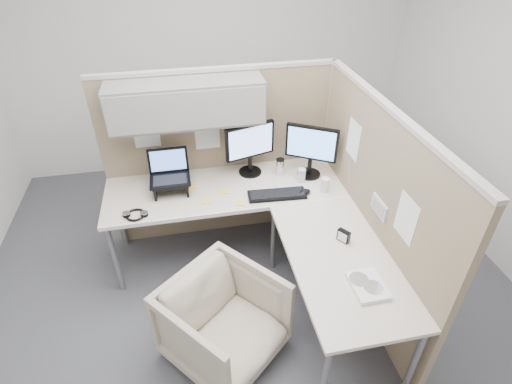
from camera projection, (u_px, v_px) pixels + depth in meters
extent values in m
plane|color=#434349|center=(250.00, 292.00, 3.37)|extent=(4.50, 4.50, 0.00)
cube|color=#8F7B5D|center=(220.00, 158.00, 3.61)|extent=(2.00, 0.05, 1.60)
cube|color=#A8A399|center=(215.00, 69.00, 3.14)|extent=(2.00, 0.06, 0.03)
cube|color=slate|center=(186.00, 102.00, 3.09)|extent=(1.20, 0.34, 0.34)
cube|color=gray|center=(188.00, 111.00, 2.95)|extent=(1.18, 0.01, 0.30)
plane|color=white|center=(146.00, 131.00, 3.29)|extent=(0.26, 0.00, 0.26)
plane|color=white|center=(207.00, 133.00, 3.41)|extent=(0.26, 0.00, 0.26)
cube|color=#8F7B5D|center=(370.00, 212.00, 2.97)|extent=(0.05, 2.00, 1.60)
cube|color=#A8A399|center=(392.00, 109.00, 2.50)|extent=(0.06, 2.00, 0.03)
cube|color=#A8A399|center=(325.00, 148.00, 3.77)|extent=(0.06, 0.06, 1.60)
cube|color=silver|center=(380.00, 207.00, 2.75)|extent=(0.02, 0.20, 0.12)
cube|color=gray|center=(378.00, 207.00, 2.75)|extent=(0.00, 0.16, 0.09)
plane|color=white|center=(353.00, 139.00, 3.05)|extent=(0.00, 0.26, 0.26)
plane|color=white|center=(406.00, 218.00, 2.43)|extent=(0.00, 0.26, 0.26)
cube|color=beige|center=(226.00, 188.00, 3.37)|extent=(2.00, 0.68, 0.03)
cube|color=beige|center=(340.00, 260.00, 2.68)|extent=(0.68, 1.30, 0.03)
cube|color=white|center=(232.00, 213.00, 3.10)|extent=(2.00, 0.02, 0.03)
cylinder|color=gray|center=(115.00, 259.00, 3.19)|extent=(0.04, 0.04, 0.70)
cylinder|color=gray|center=(121.00, 215.00, 3.66)|extent=(0.04, 0.04, 0.70)
cylinder|color=gray|center=(324.00, 382.00, 2.37)|extent=(0.04, 0.04, 0.70)
cylinder|color=gray|center=(414.00, 364.00, 2.46)|extent=(0.04, 0.04, 0.70)
cylinder|color=gray|center=(273.00, 238.00, 3.40)|extent=(0.04, 0.04, 0.70)
imported|color=#B5A590|center=(224.00, 319.00, 2.72)|extent=(0.95, 0.95, 0.72)
cylinder|color=black|center=(250.00, 172.00, 3.54)|extent=(0.20, 0.20, 0.02)
cylinder|color=black|center=(250.00, 164.00, 3.49)|extent=(0.04, 0.04, 0.15)
cube|color=black|center=(250.00, 141.00, 3.36)|extent=(0.43, 0.15, 0.30)
cube|color=#87A9EA|center=(251.00, 142.00, 3.35)|extent=(0.39, 0.11, 0.26)
cylinder|color=black|center=(309.00, 174.00, 3.51)|extent=(0.20, 0.20, 0.02)
cylinder|color=black|center=(310.00, 166.00, 3.46)|extent=(0.04, 0.04, 0.15)
cube|color=black|center=(312.00, 143.00, 3.33)|extent=(0.40, 0.26, 0.30)
cube|color=#5A9CF5|center=(311.00, 144.00, 3.32)|extent=(0.35, 0.21, 0.26)
cube|color=black|center=(170.00, 182.00, 3.23)|extent=(0.29, 0.23, 0.01)
cube|color=black|center=(155.00, 188.00, 3.24)|extent=(0.02, 0.21, 0.11)
cube|color=black|center=(187.00, 185.00, 3.28)|extent=(0.02, 0.21, 0.11)
cube|color=black|center=(170.00, 180.00, 3.22)|extent=(0.32, 0.23, 0.02)
cube|color=black|center=(168.00, 160.00, 3.27)|extent=(0.32, 0.05, 0.21)
cube|color=#598CF2|center=(168.00, 160.00, 3.26)|extent=(0.28, 0.04, 0.17)
cube|color=black|center=(277.00, 195.00, 3.25)|extent=(0.48, 0.19, 0.02)
ellipsoid|color=black|center=(305.00, 192.00, 3.27)|extent=(0.12, 0.10, 0.04)
cylinder|color=silver|center=(280.00, 167.00, 3.48)|extent=(0.07, 0.07, 0.14)
cylinder|color=black|center=(280.00, 160.00, 3.43)|extent=(0.07, 0.07, 0.01)
cylinder|color=silver|center=(325.00, 185.00, 3.28)|extent=(0.07, 0.07, 0.12)
cylinder|color=silver|center=(302.00, 175.00, 3.40)|extent=(0.07, 0.07, 0.12)
cube|color=yellow|center=(207.00, 201.00, 3.19)|extent=(0.08, 0.08, 0.01)
cube|color=yellow|center=(240.00, 203.00, 3.17)|extent=(0.09, 0.09, 0.01)
cube|color=yellow|center=(224.00, 191.00, 3.30)|extent=(0.08, 0.08, 0.01)
cube|color=yellow|center=(191.00, 187.00, 3.35)|extent=(0.08, 0.08, 0.01)
torus|color=black|center=(135.00, 215.00, 3.03)|extent=(0.17, 0.17, 0.02)
cylinder|color=black|center=(126.00, 214.00, 3.03)|extent=(0.06, 0.06, 0.03)
cylinder|color=black|center=(144.00, 214.00, 3.03)|extent=(0.06, 0.06, 0.03)
cube|color=white|center=(368.00, 286.00, 2.46)|extent=(0.20, 0.26, 0.03)
cylinder|color=silver|center=(373.00, 287.00, 2.43)|extent=(0.12, 0.12, 0.00)
cylinder|color=silver|center=(359.00, 279.00, 2.48)|extent=(0.12, 0.12, 0.00)
cube|color=black|center=(344.00, 236.00, 2.79)|extent=(0.08, 0.09, 0.09)
cube|color=white|center=(342.00, 237.00, 2.78)|extent=(0.04, 0.06, 0.07)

